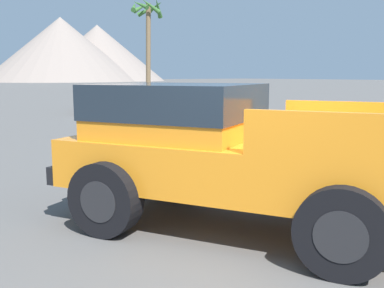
% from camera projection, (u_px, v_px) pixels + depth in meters
% --- Properties ---
extents(ground_plane, '(320.00, 320.00, 0.00)m').
position_uv_depth(ground_plane, '(249.00, 239.00, 5.49)').
color(ground_plane, '#5B5956').
extents(orange_pickup_truck, '(3.83, 5.12, 1.86)m').
position_uv_depth(orange_pickup_truck, '(218.00, 146.00, 5.89)').
color(orange_pickup_truck, orange).
rests_on(orange_pickup_truck, ground_plane).
extents(parked_car_silver, '(3.73, 4.70, 1.25)m').
position_uv_depth(parked_car_silver, '(97.00, 100.00, 23.91)').
color(parked_car_silver, '#B7BABF').
rests_on(parked_car_silver, ground_plane).
extents(palm_tree_tall, '(3.06, 2.88, 7.64)m').
position_uv_depth(palm_tree_tall, '(148.00, 24.00, 33.93)').
color(palm_tree_tall, brown).
rests_on(palm_tree_tall, ground_plane).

